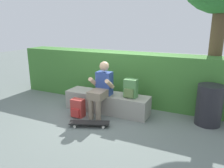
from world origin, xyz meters
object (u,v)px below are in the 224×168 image
bench_main (107,102)px  backpack_on_ground (78,108)px  backpack_on_bench (131,89)px  skateboard_near_person (89,123)px  trash_bin (209,105)px  person_skater (101,87)px

bench_main → backpack_on_ground: size_ratio=4.93×
backpack_on_bench → backpack_on_ground: backpack_on_bench is taller
bench_main → backpack_on_bench: bearing=-0.9°
skateboard_near_person → trash_bin: size_ratio=0.99×
bench_main → backpack_on_ground: bearing=-128.5°
person_skater → skateboard_near_person: person_skater is taller
backpack_on_bench → skateboard_near_person: bearing=-122.4°
bench_main → backpack_on_bench: size_ratio=4.93×
skateboard_near_person → trash_bin: trash_bin is taller
bench_main → backpack_on_bench: backpack_on_bench is taller
bench_main → backpack_on_ground: bench_main is taller
backpack_on_bench → backpack_on_ground: 1.23m
bench_main → person_skater: person_skater is taller
person_skater → backpack_on_bench: size_ratio=2.96×
backpack_on_ground → trash_bin: size_ratio=0.49×
skateboard_near_person → backpack_on_bench: size_ratio=2.04×
bench_main → backpack_on_ground: 0.70m
bench_main → skateboard_near_person: 0.87m
person_skater → backpack_on_bench: person_skater is taller
bench_main → person_skater: 0.47m
skateboard_near_person → backpack_on_ground: 0.58m
backpack_on_bench → trash_bin: backpack_on_bench is taller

